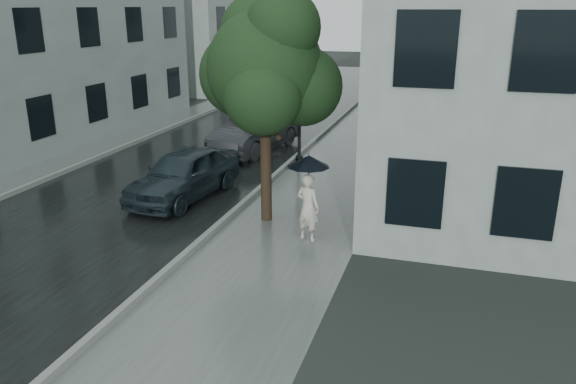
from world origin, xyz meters
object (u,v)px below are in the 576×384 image
(car_far, at_px, (255,131))
(car_near, at_px, (184,174))
(pedestrian, at_px, (308,207))
(lamp_post, at_px, (295,78))
(street_tree, at_px, (266,66))

(car_far, bearing_deg, car_near, -81.09)
(car_near, relative_size, car_far, 0.90)
(pedestrian, bearing_deg, car_near, -6.16)
(lamp_post, distance_m, car_near, 5.80)
(lamp_post, bearing_deg, car_near, -118.50)
(pedestrian, xyz_separation_m, lamp_post, (-2.34, 6.98, 2.15))
(pedestrian, xyz_separation_m, car_near, (-4.30, 2.00, -0.11))
(street_tree, distance_m, car_near, 4.45)
(lamp_post, xyz_separation_m, car_near, (-1.95, -4.98, -2.25))
(lamp_post, xyz_separation_m, car_far, (-1.86, 0.87, -2.20))
(car_near, bearing_deg, pedestrian, -17.93)
(car_near, xyz_separation_m, car_far, (0.09, 5.85, 0.05))
(street_tree, bearing_deg, lamp_post, 99.19)
(street_tree, height_order, car_far, street_tree)
(pedestrian, bearing_deg, street_tree, -19.75)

